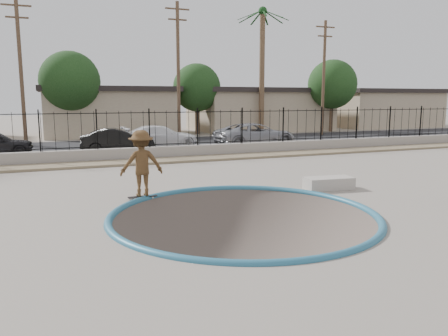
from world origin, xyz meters
TOP-DOWN VIEW (x-y plane):
  - ground at (0.00, 12.00)m, footprint 120.00×120.00m
  - bowl_pit at (0.00, -1.00)m, footprint 6.84×6.84m
  - coping_ring at (0.00, -1.00)m, footprint 7.04×7.04m
  - rock_strip at (0.00, 9.20)m, footprint 42.00×1.60m
  - retaining_wall at (0.00, 10.30)m, footprint 42.00×0.45m
  - fence at (0.00, 10.30)m, footprint 40.00×0.04m
  - street at (0.00, 17.00)m, footprint 90.00×8.00m
  - house_center at (0.00, 26.50)m, footprint 10.60×8.60m
  - house_east at (14.00, 26.50)m, footprint 12.60×8.60m
  - house_east_far at (28.00, 26.50)m, footprint 11.60×8.60m
  - palm_right at (12.00, 22.00)m, footprint 2.30×2.30m
  - utility_pole_left at (-6.00, 19.00)m, footprint 1.70×0.24m
  - utility_pole_mid at (4.00, 19.00)m, footprint 1.70×0.24m
  - utility_pole_right at (16.00, 19.00)m, footprint 1.70×0.24m
  - street_tree_left at (-3.00, 23.00)m, footprint 4.32×4.32m
  - street_tree_mid at (7.00, 24.00)m, footprint 3.96×3.96m
  - street_tree_right at (19.00, 22.00)m, footprint 4.32×4.32m
  - skater at (-2.07, 1.85)m, footprint 1.29×0.76m
  - skateboard at (-2.07, 1.85)m, footprint 0.88×0.26m
  - concrete_ledge at (4.00, 0.94)m, footprint 1.67×0.87m
  - car_b at (-1.14, 13.40)m, footprint 4.04×1.64m
  - car_c at (1.64, 14.76)m, footprint 4.59×1.87m
  - car_d at (7.31, 13.40)m, footprint 5.32×2.74m

SIDE VIEW (x-z plane):
  - ground at x=0.00m, z-range -2.20..0.00m
  - bowl_pit at x=0.00m, z-range -0.90..0.90m
  - coping_ring at x=0.00m, z-range -0.10..0.10m
  - street at x=0.00m, z-range 0.00..0.04m
  - rock_strip at x=0.00m, z-range 0.00..0.11m
  - skateboard at x=-2.07m, z-range 0.02..0.10m
  - concrete_ledge at x=4.00m, z-range 0.00..0.40m
  - retaining_wall at x=0.00m, z-range 0.00..0.60m
  - car_b at x=-1.14m, z-range 0.04..1.34m
  - car_c at x=1.64m, z-range 0.04..1.37m
  - car_d at x=7.31m, z-range 0.04..1.47m
  - skater at x=-2.07m, z-range 0.00..1.97m
  - fence at x=0.00m, z-range 0.60..2.40m
  - house_east at x=14.00m, z-range 0.02..3.92m
  - house_east_far at x=28.00m, z-range 0.02..3.92m
  - house_center at x=0.00m, z-range 0.02..3.92m
  - street_tree_mid at x=7.00m, z-range 0.92..6.75m
  - street_tree_left at x=-3.00m, z-range 1.01..7.37m
  - street_tree_right at x=19.00m, z-range 1.01..7.37m
  - utility_pole_left at x=-6.00m, z-range 0.20..9.20m
  - utility_pole_right at x=16.00m, z-range 0.20..9.20m
  - utility_pole_mid at x=4.00m, z-range 0.21..9.71m
  - palm_right at x=12.00m, z-range 2.18..12.48m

